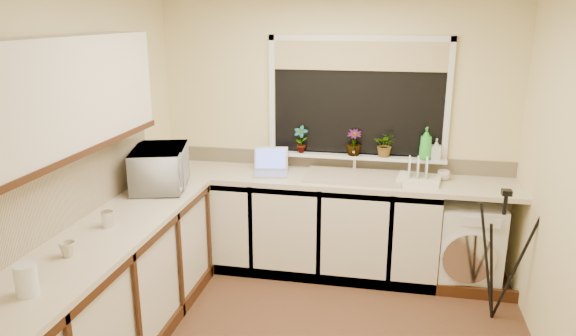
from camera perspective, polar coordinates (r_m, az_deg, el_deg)
The scene contains 31 objects.
wall_back at distance 4.88m, azimuth 5.02°, elevation 3.74°, with size 3.20×3.20×0.00m, color beige.
wall_front at distance 2.10m, azimuth -4.51°, elevation -13.85°, with size 3.20×3.20×0.00m, color beige.
wall_left at distance 4.01m, azimuth -21.00°, elevation -0.06°, with size 3.00×3.00×0.00m, color beige.
wall_right at distance 3.58m, azimuth 28.46°, elevation -2.86°, with size 3.00×3.00×0.00m, color beige.
base_cabinet_back at distance 4.88m, azimuth 0.58°, elevation -5.99°, with size 2.55×0.60×0.86m, color silver.
base_cabinet_left at distance 3.91m, azimuth -18.33°, elevation -12.79°, with size 0.54×2.40×0.86m, color silver.
worktop_back at distance 4.68m, azimuth 4.51°, elevation -1.16°, with size 3.20×0.60×0.04m, color beige.
worktop_left at distance 3.72m, azimuth -18.94°, elevation -6.69°, with size 0.60×2.40×0.04m, color beige.
upper_cabinet at distance 3.44m, azimuth -23.61°, elevation 6.95°, with size 0.28×1.90×0.70m, color silver.
splashback_left at distance 3.79m, azimuth -23.05°, elevation -2.77°, with size 0.02×2.40×0.45m, color beige.
splashback_back at distance 4.93m, azimuth 4.93°, elevation 0.81°, with size 3.20×0.02×0.14m, color beige.
window_glass at distance 4.79m, azimuth 7.49°, elevation 7.38°, with size 1.50×0.02×1.00m, color black.
window_blind at distance 4.72m, azimuth 7.64°, elevation 11.83°, with size 1.50×0.02×0.25m, color tan.
windowsill at distance 4.84m, azimuth 7.23°, elevation 1.25°, with size 1.60×0.14×0.03m, color white.
sink at distance 4.66m, azimuth 6.96°, elevation -0.91°, with size 0.82×0.46×0.03m, color tan.
faucet at distance 4.80m, azimuth 7.17°, elevation 0.93°, with size 0.03×0.03×0.24m, color silver.
washing_machine at distance 4.88m, azimuth 18.51°, elevation -7.66°, with size 0.52×0.51×0.74m, color white.
laptop at distance 4.76m, azimuth -1.88°, elevation 0.13°, with size 0.35×0.34×0.22m.
kettle at distance 4.38m, azimuth -13.37°, elevation -1.21°, with size 0.15×0.15×0.19m, color silver.
dish_rack at distance 4.63m, azimuth 13.88°, elevation -1.19°, with size 0.35×0.26×0.05m, color silver.
tripod at distance 4.35m, azimuth 21.71°, elevation -8.76°, with size 0.51×0.51×1.05m, color black, non-canonical shape.
glass_jug at distance 3.04m, azimuth -26.28°, elevation -10.69°, with size 0.11×0.11×0.17m, color white.
steel_jar at distance 3.76m, azimuth -18.79°, elevation -5.22°, with size 0.08×0.08×0.11m, color silver.
microwave at distance 4.46m, azimuth -13.56°, elevation 0.02°, with size 0.60×0.41×0.33m, color white.
plant_a at distance 4.84m, azimuth 1.38°, elevation 3.08°, with size 0.13×0.09×0.25m, color #999999.
plant_c at distance 4.79m, azimuth 7.08°, elevation 2.72°, with size 0.13×0.13×0.23m, color #999999.
plant_d at distance 4.79m, azimuth 10.42°, elevation 2.47°, with size 0.20×0.17×0.22m, color #999999.
soap_bottle_green at distance 4.77m, azimuth 14.58°, elevation 2.56°, with size 0.11×0.11×0.28m, color green.
soap_bottle_clear at distance 4.80m, azimuth 15.61°, elevation 1.97°, with size 0.08×0.08×0.18m, color #999999.
cup_back at distance 4.75m, azimuth 16.37°, elevation -0.76°, with size 0.11×0.11×0.08m, color silver.
cup_left at distance 3.41m, azimuth -22.56°, elevation -8.06°, with size 0.10×0.10×0.09m, color beige.
Camera 1 is at (0.51, -3.24, 2.27)m, focal length 33.13 mm.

